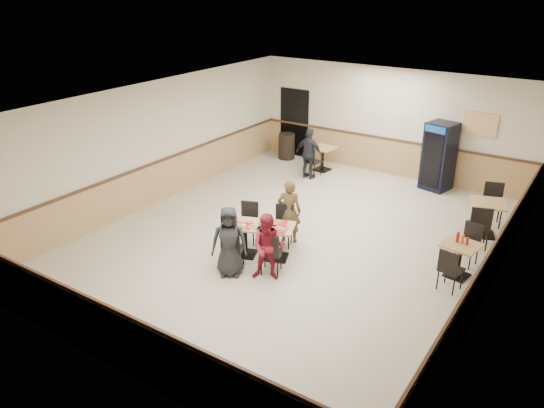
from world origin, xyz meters
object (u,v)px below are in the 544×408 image
Objects in this scene: side_table_near at (460,255)px; back_table at (323,155)px; diner_man_opposite at (289,211)px; diner_woman_left at (229,242)px; side_table_far at (486,213)px; pepsi_cooler at (439,156)px; main_table at (261,236)px; lone_diner at (309,154)px; diner_woman_right at (268,247)px; trash_bin at (287,146)px.

back_table is at bearing 142.38° from side_table_near.
diner_man_opposite is 1.89× the size of side_table_near.
side_table_near is at bearing -37.62° from back_table.
side_table_far is at bearing 17.65° from diner_woman_left.
side_table_far is 2.83m from pepsi_cooler.
side_table_far is (3.52, 3.49, 0.05)m from main_table.
side_table_near is at bearing 151.15° from lone_diner.
diner_man_opposite is at bearing -95.58° from pepsi_cooler.
side_table_far is at bearing -19.71° from back_table.
diner_woman_right is 0.94× the size of diner_man_opposite.
diner_woman_right reaches higher than back_table.
side_table_near is at bearing -89.50° from side_table_far.
pepsi_cooler reaches higher than diner_woman_left.
pepsi_cooler is at bearing 55.10° from diner_woman_right.
diner_woman_left is at bearing -66.63° from trash_bin.
main_table is 0.81× the size of pepsi_cooler.
back_table is at bearing -159.55° from pepsi_cooler.
lone_diner is 1.81× the size of trash_bin.
diner_man_opposite is at bearing -171.35° from side_table_near.
side_table_far is at bearing 171.37° from lone_diner.
main_table is at bearing 61.55° from diner_man_opposite.
pepsi_cooler is at bearing 0.53° from trash_bin.
side_table_near is 1.00× the size of back_table.
main_table is 1.85× the size of trash_bin.
pepsi_cooler reaches higher than back_table.
side_table_far is at bearing -18.35° from trash_bin.
lone_diner is at bearing 86.78° from main_table.
diner_woman_left reaches higher than diner_woman_right.
main_table is at bearing -62.57° from trash_bin.
pepsi_cooler is at bearing -130.97° from diner_man_opposite.
diner_woman_left is at bearing 61.55° from diner_man_opposite.
diner_woman_right is 3.59m from side_table_near.
side_table_near is (5.00, -3.06, -0.27)m from lone_diner.
diner_woman_left is (-0.10, -0.90, 0.22)m from main_table.
main_table is at bearing -158.16° from side_table_near.
diner_man_opposite is 3.91m from lone_diner.
diner_man_opposite reaches higher than diner_woman_left.
trash_bin is (-3.52, 6.25, -0.26)m from diner_woman_right.
side_table_far is 1.26× the size of back_table.
side_table_near is at bearing -53.71° from pepsi_cooler.
diner_man_opposite is (0.10, 0.90, 0.23)m from main_table.
lone_diner is 1.95× the size of back_table.
main_table is at bearing -93.69° from pepsi_cooler.
main_table is 0.93m from diner_man_opposite.
back_table is 0.41× the size of pepsi_cooler.
back_table is 1.50m from trash_bin.
diner_woman_right is at bearing -125.44° from side_table_far.
trash_bin is at bearing -35.72° from lone_diner.
side_table_near is 2.07m from side_table_far.
side_table_far is (3.42, 2.59, -0.17)m from diner_man_opposite.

